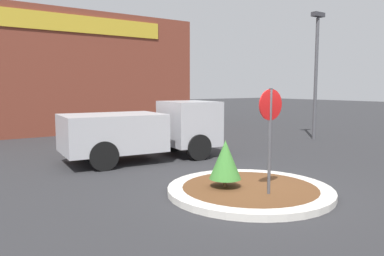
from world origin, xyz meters
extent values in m
plane|color=#2D2D30|center=(0.00, 0.00, 0.00)|extent=(120.00, 120.00, 0.00)
cylinder|color=beige|center=(0.00, 0.00, 0.08)|extent=(3.96, 3.96, 0.16)
cylinder|color=brown|center=(0.00, 0.00, 0.08)|extent=(3.25, 3.25, 0.16)
cylinder|color=#4C4C51|center=(-0.04, -0.66, 1.26)|extent=(0.07, 0.07, 2.53)
cylinder|color=#B71414|center=(-0.04, -0.66, 2.17)|extent=(0.69, 0.03, 0.69)
cylinder|color=brown|center=(-0.50, 0.33, 0.26)|extent=(0.08, 0.08, 0.21)
cone|color=#3D7F33|center=(-0.50, 0.33, 0.83)|extent=(0.77, 0.77, 0.93)
cube|color=#B2B2B7|center=(1.66, 5.05, 1.22)|extent=(1.93, 2.25, 1.62)
cube|color=#B2B2B7|center=(-1.26, 5.33, 1.03)|extent=(3.46, 2.50, 1.24)
cube|color=black|center=(2.27, 4.99, 1.50)|extent=(0.22, 1.87, 0.57)
cylinder|color=black|center=(1.60, 6.07, 0.46)|extent=(0.94, 0.33, 0.92)
cylinder|color=black|center=(1.40, 4.05, 0.46)|extent=(0.94, 0.33, 0.92)
cylinder|color=black|center=(-1.76, 6.39, 0.46)|extent=(0.94, 0.33, 0.92)
cylinder|color=black|center=(-1.96, 4.37, 0.46)|extent=(0.94, 0.33, 0.92)
cube|color=brown|center=(-0.29, 16.63, 3.35)|extent=(15.74, 6.00, 6.69)
cube|color=gold|center=(-0.29, 13.60, 5.88)|extent=(11.02, 0.08, 0.90)
cylinder|color=#4C4C51|center=(9.26, 5.21, 2.93)|extent=(0.16, 0.16, 5.86)
cube|color=#38383D|center=(9.26, 5.21, 6.01)|extent=(0.70, 0.30, 0.20)
camera|label=1|loc=(-6.16, -6.44, 2.55)|focal=35.00mm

